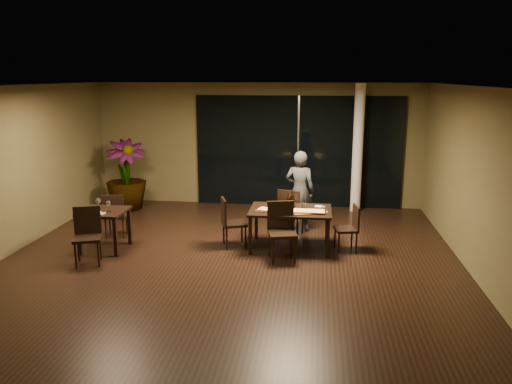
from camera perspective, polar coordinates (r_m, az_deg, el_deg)
The scene contains 33 objects.
ground at distance 8.83m, azimuth -2.97°, elevation -7.84°, with size 8.00×8.00×0.00m, color black.
wall_back at distance 12.36m, azimuth 0.21°, elevation 5.45°, with size 8.00×0.10×3.00m, color brown.
wall_front at distance 4.63m, azimuth -12.00°, elevation -8.23°, with size 8.00×0.10×3.00m, color brown.
wall_left at distance 9.95m, azimuth -26.74°, elevation 2.13°, with size 0.10×8.00×3.00m, color brown.
wall_right at distance 8.67m, azimuth 24.28°, elevation 0.94°, with size 0.10×8.00×3.00m, color brown.
ceiling at distance 8.24m, azimuth -3.23°, elevation 12.16°, with size 8.00×8.00×0.04m, color white.
window_panel at distance 12.21m, azimuth 4.84°, elevation 4.60°, with size 5.00×0.06×2.70m, color black.
column at distance 11.91m, azimuth 11.55°, elevation 4.89°, with size 0.24×0.24×3.00m, color white.
main_table at distance 9.26m, azimuth 3.95°, elevation -2.44°, with size 1.50×1.00×0.75m.
side_table at distance 9.60m, azimuth -16.97°, elevation -2.76°, with size 0.80×0.80×0.75m.
chair_main_far at distance 9.96m, azimuth 3.93°, elevation -2.09°, with size 0.55×0.55×0.98m.
chair_main_near at distance 8.76m, azimuth 2.93°, elevation -4.07°, with size 0.57×0.57×1.02m.
chair_main_left at distance 9.38m, azimuth -3.00°, elevation -3.19°, with size 0.56×0.56×0.94m.
chair_main_right at distance 9.34m, azimuth 10.71°, elevation -3.79°, with size 0.46×0.46×0.85m.
chair_side_far at distance 10.26m, azimuth -15.85°, elevation -2.36°, with size 0.49×0.49×0.90m.
chair_side_near at distance 9.05m, azimuth -18.71°, elevation -4.37°, with size 0.57×0.57×0.97m.
diner at distance 10.34m, azimuth 5.03°, elevation 0.13°, with size 0.57×0.38×1.68m, color #2A2C2F.
potted_plant at distance 12.35m, azimuth -14.63°, elevation 1.90°, with size 0.91×0.91×1.68m, color #1D4717.
pizza_board_left at distance 9.09m, azimuth 1.78°, elevation -2.18°, with size 0.55×0.28×0.01m, color #442816.
pizza_board_right at distance 9.05m, azimuth 6.09°, elevation -2.31°, with size 0.62×0.31×0.01m, color #492B17.
oblong_pizza_left at distance 9.08m, azimuth 1.79°, elevation -2.08°, with size 0.46×0.21×0.02m, color #68090B, non-canonical shape.
oblong_pizza_right at distance 9.05m, azimuth 6.09°, elevation -2.21°, with size 0.53×0.25×0.02m, color maroon, non-canonical shape.
round_pizza at distance 9.52m, azimuth 3.45°, elevation -1.49°, with size 0.30×0.30×0.01m, color #AC2813.
bottle_a at distance 9.23m, azimuth 3.68°, elevation -1.04°, with size 0.07×0.07×0.30m, color black, non-canonical shape.
bottle_b at distance 9.24m, azimuth 4.34°, elevation -1.12°, with size 0.06×0.06×0.28m, color black, non-canonical shape.
bottle_c at distance 9.30m, azimuth 4.13°, elevation -0.82°, with size 0.07×0.07×0.34m, color black, non-canonical shape.
tumbler_left at distance 9.28m, azimuth 2.66°, elevation -1.64°, with size 0.07×0.07×0.08m, color white.
tumbler_right at distance 9.33m, azimuth 5.43°, elevation -1.56°, with size 0.08×0.08×0.10m, color white.
napkin_near at distance 9.09m, azimuth 7.56°, elevation -2.28°, with size 0.18×0.10×0.01m, color white.
napkin_far at distance 9.47m, azimuth 7.31°, elevation -1.66°, with size 0.18×0.10×0.01m, color white.
wine_glass_a at distance 9.66m, azimuth -17.56°, elevation -1.31°, with size 0.09×0.09×0.20m, color white, non-canonical shape.
wine_glass_b at distance 9.45m, azimuth -16.49°, elevation -1.59°, with size 0.08×0.08×0.19m, color white, non-canonical shape.
side_napkin at distance 9.38m, azimuth -17.44°, elevation -2.31°, with size 0.18×0.11×0.01m, color white.
Camera 1 is at (1.46, -8.11, 3.17)m, focal length 35.00 mm.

